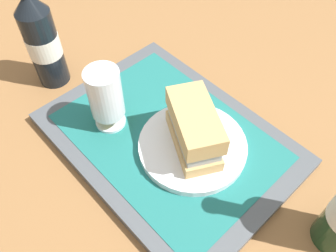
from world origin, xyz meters
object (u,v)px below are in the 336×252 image
object	(u,v)px
plate	(192,146)
beer_bottle	(42,39)
beer_glass	(106,96)
sandwich	(194,127)

from	to	relation	value
plate	beer_bottle	distance (m)	0.36
beer_glass	beer_bottle	bearing A→B (deg)	1.76
plate	sandwich	distance (m)	0.05
beer_bottle	plate	bearing A→B (deg)	-167.57
plate	beer_glass	bearing A→B (deg)	25.38
beer_glass	plate	bearing A→B (deg)	-154.62
sandwich	beer_bottle	world-z (taller)	beer_bottle
plate	sandwich	bearing A→B (deg)	-28.56
sandwich	beer_glass	world-z (taller)	beer_glass
plate	beer_bottle	size ratio (longest dim) A/B	0.71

